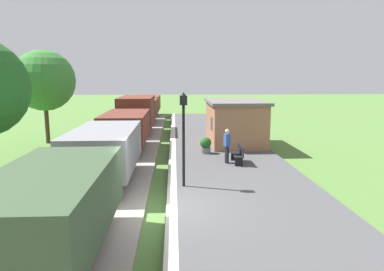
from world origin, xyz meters
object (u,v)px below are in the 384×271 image
person_waiting (227,145)px  potted_planter (206,145)px  station_hut (235,122)px  bench_near_hut (238,154)px  tree_trackside_far (44,81)px  freight_train (132,121)px  lamp_post_near (184,122)px

person_waiting → potted_planter: bearing=-81.4°
station_hut → potted_planter: (-2.14, -3.06, -0.93)m
bench_near_hut → tree_trackside_far: 14.38m
tree_trackside_far → bench_near_hut: bearing=-31.9°
freight_train → lamp_post_near: bearing=-73.8°
person_waiting → lamp_post_near: lamp_post_near is taller
bench_near_hut → lamp_post_near: size_ratio=0.41×
station_hut → tree_trackside_far: 12.97m
freight_train → lamp_post_near: (3.26, -11.25, 1.35)m
station_hut → tree_trackside_far: bearing=171.4°
bench_near_hut → potted_planter: bearing=120.5°
freight_train → bench_near_hut: bearing=-51.5°
freight_train → lamp_post_near: 11.79m
freight_train → station_hut: 7.14m
freight_train → station_hut: station_hut is taller
bench_near_hut → potted_planter: 2.79m
freight_train → station_hut: (6.80, -2.16, 0.20)m
potted_planter → person_waiting: bearing=-69.8°
potted_planter → lamp_post_near: bearing=-103.1°
person_waiting → freight_train: bearing=-65.4°
potted_planter → tree_trackside_far: size_ratio=0.15×
bench_near_hut → person_waiting: size_ratio=0.88×
lamp_post_near → tree_trackside_far: (-9.02, 10.99, 1.45)m
bench_near_hut → potted_planter: size_ratio=1.64×
potted_planter → tree_trackside_far: 12.07m
lamp_post_near → tree_trackside_far: 14.30m
station_hut → bench_near_hut: (-0.73, -5.47, -0.93)m
person_waiting → tree_trackside_far: 13.78m
freight_train → tree_trackside_far: tree_trackside_far is taller
person_waiting → tree_trackside_far: tree_trackside_far is taller
potted_planter → tree_trackside_far: (-10.42, 4.97, 3.53)m
person_waiting → potted_planter: size_ratio=1.87×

